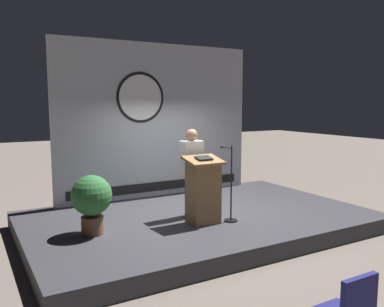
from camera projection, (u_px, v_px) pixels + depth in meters
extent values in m
plane|color=#6B6056|center=(199.00, 229.00, 7.80)|extent=(40.00, 40.00, 0.00)
cube|color=#333338|center=(199.00, 222.00, 7.78)|extent=(6.40, 4.00, 0.30)
cube|color=#B2B7C1|center=(157.00, 121.00, 9.13)|extent=(4.69, 0.10, 3.44)
cylinder|color=black|center=(140.00, 98.00, 8.80)|extent=(1.11, 0.02, 1.11)
cylinder|color=white|center=(141.00, 98.00, 8.80)|extent=(0.99, 0.02, 0.99)
cube|color=black|center=(159.00, 186.00, 9.27)|extent=(4.22, 0.02, 0.20)
cube|color=olive|center=(203.00, 193.00, 7.11)|extent=(0.52, 0.40, 1.10)
cube|color=olive|center=(203.00, 160.00, 7.04)|extent=(0.64, 0.50, 0.15)
cube|color=black|center=(204.00, 158.00, 7.01)|extent=(0.28, 0.20, 0.06)
cylinder|color=black|center=(192.00, 196.00, 7.56)|extent=(0.26, 0.26, 0.80)
cube|color=white|center=(192.00, 158.00, 7.47)|extent=(0.40, 0.24, 0.64)
sphere|color=#997051|center=(192.00, 135.00, 7.42)|extent=(0.22, 0.22, 0.22)
cylinder|color=black|center=(231.00, 220.00, 7.30)|extent=(0.24, 0.24, 0.02)
cylinder|color=black|center=(231.00, 184.00, 7.21)|extent=(0.03, 0.03, 1.38)
cylinder|color=black|center=(227.00, 148.00, 7.26)|extent=(0.02, 0.31, 0.02)
sphere|color=#262626|center=(222.00, 147.00, 7.40)|extent=(0.07, 0.07, 0.07)
cylinder|color=brown|center=(93.00, 225.00, 6.56)|extent=(0.36, 0.36, 0.30)
sphere|color=#2D6B33|center=(92.00, 195.00, 6.49)|extent=(0.66, 0.66, 0.66)
cube|color=navy|center=(359.00, 300.00, 3.64)|extent=(0.44, 0.06, 0.44)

